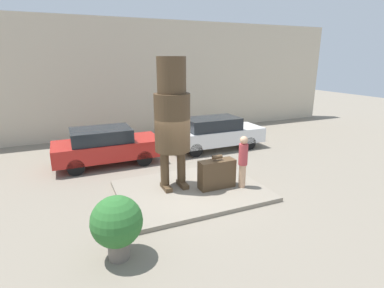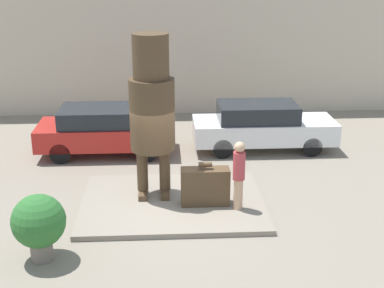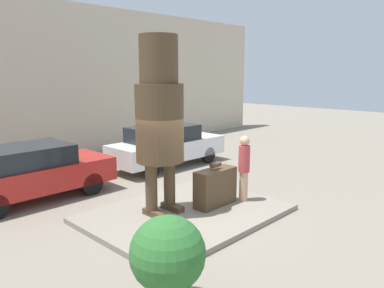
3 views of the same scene
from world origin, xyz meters
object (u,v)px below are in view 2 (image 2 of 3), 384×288
statue_figure (152,104)px  tourist (239,173)px  planter_pot (39,223)px  giant_suitcase (205,186)px  parked_car_white (262,125)px  parked_car_red (103,129)px

statue_figure → tourist: statue_figure is taller
planter_pot → giant_suitcase: bearing=31.2°
statue_figure → planter_pot: statue_figure is taller
tourist → planter_pot: tourist is taller
tourist → parked_car_white: (1.45, 4.70, -0.28)m
giant_suitcase → planter_pot: bearing=-148.8°
statue_figure → planter_pot: 4.15m
parked_car_white → giant_suitcase: bearing=-117.3°
statue_figure → giant_suitcase: (1.32, -0.65, -2.02)m
statue_figure → parked_car_red: 4.38m
tourist → statue_figure: bearing=155.8°
statue_figure → parked_car_white: statue_figure is taller
parked_car_red → parked_car_white: 5.26m
tourist → parked_car_red: bearing=129.8°
parked_car_white → planter_pot: 8.92m
giant_suitcase → parked_car_red: (-3.00, 4.27, 0.21)m
giant_suitcase → parked_car_red: bearing=125.1°
tourist → parked_car_white: tourist is taller
statue_figure → parked_car_red: bearing=114.9°
planter_pot → parked_car_red: bearing=83.8°
parked_car_red → planter_pot: (-0.71, -6.52, 0.05)m
parked_car_red → parked_car_white: size_ratio=0.92×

